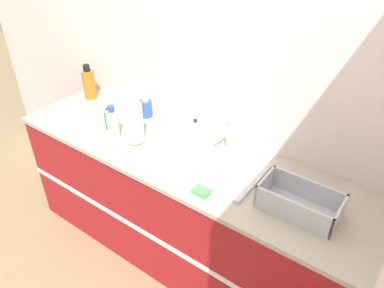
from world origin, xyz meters
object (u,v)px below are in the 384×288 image
at_px(paper_towel_roll, 134,123).
at_px(bottle_clear, 113,123).
at_px(soap_dispenser, 195,127).
at_px(dish_rack, 299,204).
at_px(bottle_blue, 146,108).
at_px(bottle_amber, 89,83).
at_px(bottle_green, 110,120).
at_px(sink, 212,163).

xyz_separation_m(paper_towel_roll, bottle_clear, (-0.15, -0.04, -0.03)).
distance_m(paper_towel_roll, soap_dispenser, 0.40).
distance_m(dish_rack, bottle_clear, 1.24).
bearing_deg(bottle_clear, dish_rack, 2.37).
xyz_separation_m(bottle_blue, bottle_amber, (-0.54, -0.03, 0.05)).
distance_m(bottle_green, bottle_amber, 0.51).
bearing_deg(bottle_green, sink, 4.19).
xyz_separation_m(bottle_green, bottle_amber, (-0.46, 0.23, 0.05)).
distance_m(bottle_green, bottle_blue, 0.28).
bearing_deg(bottle_blue, paper_towel_roll, -60.83).
relative_size(sink, soap_dispenser, 5.70).
distance_m(paper_towel_roll, dish_rack, 1.09).
xyz_separation_m(dish_rack, soap_dispenser, (-0.84, 0.29, -0.00)).
xyz_separation_m(sink, bottle_green, (-0.78, -0.06, 0.05)).
distance_m(bottle_green, bottle_clear, 0.12).
xyz_separation_m(bottle_clear, bottle_blue, (-0.01, 0.32, -0.03)).
height_order(sink, paper_towel_roll, paper_towel_roll).
distance_m(bottle_green, soap_dispenser, 0.57).
bearing_deg(bottle_green, bottle_clear, -30.31).
relative_size(sink, paper_towel_roll, 2.20).
bearing_deg(soap_dispenser, bottle_blue, -177.41).
height_order(bottle_clear, bottle_amber, bottle_amber).
bearing_deg(bottle_amber, bottle_green, -27.00).
height_order(bottle_green, soap_dispenser, bottle_green).
xyz_separation_m(sink, dish_rack, (0.55, -0.06, 0.03)).
bearing_deg(sink, bottle_amber, 171.97).
distance_m(bottle_amber, soap_dispenser, 0.96).
bearing_deg(dish_rack, bottle_amber, 172.48).
height_order(dish_rack, bottle_blue, bottle_blue).
xyz_separation_m(paper_towel_roll, dish_rack, (1.09, 0.01, -0.09)).
bearing_deg(bottle_green, paper_towel_roll, -3.44).
xyz_separation_m(bottle_clear, soap_dispenser, (0.40, 0.34, -0.05)).
bearing_deg(bottle_clear, bottle_amber, 152.41).
relative_size(sink, dish_rack, 1.48).
bearing_deg(bottle_amber, bottle_clear, -27.59).
height_order(sink, soap_dispenser, sink).
height_order(bottle_green, bottle_blue, same).
bearing_deg(bottle_blue, bottle_amber, -176.36).
bearing_deg(paper_towel_roll, dish_rack, 0.54).
relative_size(bottle_blue, soap_dispenser, 1.45).
relative_size(sink, bottle_amber, 2.17).
bearing_deg(bottle_green, dish_rack, -0.19).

